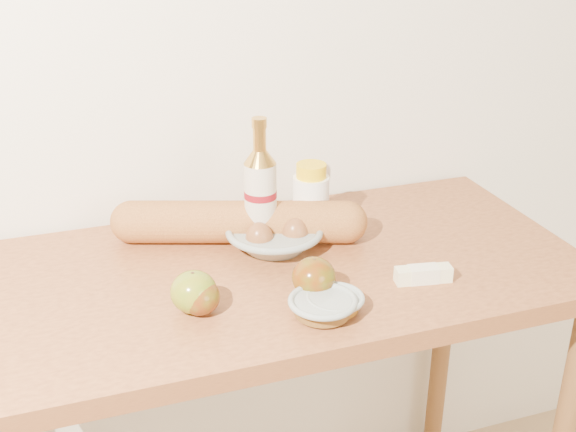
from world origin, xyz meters
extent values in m
cube|color=white|center=(0.00, 1.51, 1.30)|extent=(3.50, 0.02, 2.60)
cube|color=#AD6637|center=(0.00, 1.18, 0.88)|extent=(1.20, 0.60, 0.04)
cylinder|color=brown|center=(-0.55, 1.43, 0.43)|extent=(0.05, 0.05, 0.86)
cylinder|color=brown|center=(0.55, 1.43, 0.43)|extent=(0.05, 0.05, 0.86)
cylinder|color=beige|center=(-0.01, 1.28, 0.99)|extent=(0.08, 0.08, 0.18)
cylinder|color=maroon|center=(-0.01, 1.28, 1.01)|extent=(0.08, 0.08, 0.02)
cone|color=gold|center=(-0.01, 1.28, 1.09)|extent=(0.08, 0.08, 0.03)
cylinder|color=gold|center=(-0.01, 1.28, 1.13)|extent=(0.03, 0.03, 0.05)
cylinder|color=gold|center=(-0.01, 1.28, 1.16)|extent=(0.04, 0.04, 0.02)
cylinder|color=white|center=(0.11, 1.31, 0.96)|extent=(0.10, 0.10, 0.13)
cylinder|color=#F6D1CE|center=(0.11, 1.31, 0.96)|extent=(0.10, 0.10, 0.03)
cylinder|color=yellow|center=(0.11, 1.31, 1.04)|extent=(0.08, 0.08, 0.03)
torus|color=gray|center=(0.01, 1.26, 0.94)|extent=(0.20, 0.20, 0.02)
ellipsoid|color=brown|center=(-0.03, 1.24, 0.94)|extent=(0.06, 0.06, 0.07)
ellipsoid|color=brown|center=(0.04, 1.24, 0.94)|extent=(0.06, 0.06, 0.07)
ellipsoid|color=brown|center=(0.01, 1.29, 0.94)|extent=(0.06, 0.06, 0.07)
ellipsoid|color=brown|center=(-0.04, 1.29, 0.94)|extent=(0.06, 0.06, 0.07)
ellipsoid|color=brown|center=(0.06, 1.29, 0.94)|extent=(0.06, 0.06, 0.07)
cylinder|color=#BD773A|center=(-0.05, 1.31, 0.94)|extent=(0.45, 0.23, 0.09)
sphere|color=#BD773A|center=(-0.27, 1.38, 0.94)|extent=(0.11, 0.11, 0.09)
sphere|color=#BD773A|center=(0.16, 1.24, 0.94)|extent=(0.11, 0.11, 0.09)
ellipsoid|color=olive|center=(-0.20, 1.07, 0.94)|extent=(0.09, 0.09, 0.08)
cylinder|color=#4A2E18|center=(-0.20, 1.07, 0.97)|extent=(0.01, 0.01, 0.01)
ellipsoid|color=maroon|center=(-0.19, 1.06, 0.93)|extent=(0.09, 0.09, 0.07)
cylinder|color=#472C17|center=(-0.19, 1.06, 0.96)|extent=(0.01, 0.01, 0.01)
ellipsoid|color=maroon|center=(0.02, 1.05, 0.94)|extent=(0.10, 0.10, 0.07)
cylinder|color=#4B3419|center=(0.02, 1.05, 0.97)|extent=(0.01, 0.01, 0.01)
torus|color=#919E9A|center=(0.01, 0.98, 0.93)|extent=(0.14, 0.14, 0.01)
cylinder|color=brown|center=(0.01, 0.98, 0.92)|extent=(0.12, 0.12, 0.02)
torus|color=#95A29D|center=(0.03, 0.99, 0.93)|extent=(0.12, 0.12, 0.01)
cylinder|color=brown|center=(0.03, 0.99, 0.91)|extent=(0.10, 0.10, 0.02)
cube|color=#F0ECBA|center=(0.23, 1.03, 0.92)|extent=(0.11, 0.05, 0.03)
cube|color=#EDE6C9|center=(0.23, 1.03, 0.92)|extent=(0.06, 0.04, 0.03)
camera|label=1|loc=(-0.40, -0.02, 1.59)|focal=45.00mm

